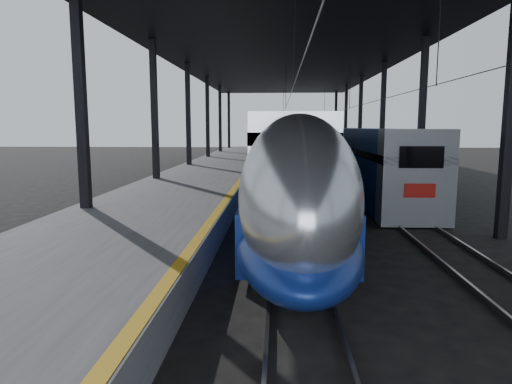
{
  "coord_description": "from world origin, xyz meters",
  "views": [
    {
      "loc": [
        1.48,
        -11.69,
        4.03
      ],
      "look_at": [
        0.77,
        2.47,
        2.0
      ],
      "focal_mm": 32.0,
      "sensor_mm": 36.0,
      "label": 1
    }
  ],
  "objects": [
    {
      "name": "canopy",
      "position": [
        1.9,
        20.0,
        9.12
      ],
      "size": [
        18.0,
        75.0,
        9.47
      ],
      "color": "black",
      "rests_on": "ground"
    },
    {
      "name": "tgv_train",
      "position": [
        2.0,
        27.55,
        2.12
      ],
      "size": [
        3.16,
        65.2,
        4.53
      ],
      "color": "#B0B2B7",
      "rests_on": "ground"
    },
    {
      "name": "yellow_strip",
      "position": [
        -0.7,
        20.0,
        1.0
      ],
      "size": [
        0.3,
        80.0,
        0.01
      ],
      "primitive_type": "cube",
      "color": "#C89012",
      "rests_on": "platform"
    },
    {
      "name": "second_train",
      "position": [
        7.0,
        33.56,
        2.0
      ],
      "size": [
        2.87,
        56.05,
        3.95
      ],
      "color": "navy",
      "rests_on": "ground"
    },
    {
      "name": "rails",
      "position": [
        4.5,
        20.0,
        0.08
      ],
      "size": [
        6.52,
        80.0,
        0.16
      ],
      "color": "slate",
      "rests_on": "ground"
    },
    {
      "name": "ground",
      "position": [
        0.0,
        0.0,
        0.0
      ],
      "size": [
        160.0,
        160.0,
        0.0
      ],
      "primitive_type": "plane",
      "color": "black",
      "rests_on": "ground"
    },
    {
      "name": "platform",
      "position": [
        -3.5,
        20.0,
        0.5
      ],
      "size": [
        6.0,
        80.0,
        1.0
      ],
      "primitive_type": "cube",
      "color": "#4C4C4F",
      "rests_on": "ground"
    }
  ]
}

